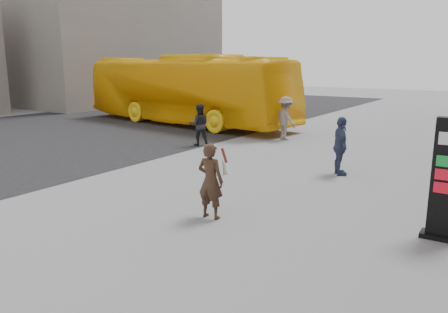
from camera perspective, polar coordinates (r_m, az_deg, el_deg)
The scene contains 9 objects.
ground at distance 9.14m, azimuth -3.40°, elevation -8.95°, with size 100.00×100.00×0.00m, color #9E9EA3.
road at distance 21.90m, azimuth -23.00°, elevation 2.61°, with size 16.00×60.00×0.01m, color black.
bg_building_far at distance 39.63m, azimuth -14.07°, elevation 14.35°, with size 10.00×18.00×10.00m, color gray.
info_pylon at distance 9.08m, azimuth 27.17°, elevation -2.76°, with size 0.75×0.38×2.32m.
woman at distance 9.30m, azimuth -1.74°, elevation -3.08°, with size 0.64×0.59×1.64m.
bus at distance 23.87m, azimuth -5.08°, elevation 8.68°, with size 3.09×13.19×3.67m, color yellow.
pedestrian_a at distance 17.58m, azimuth -3.25°, elevation 4.17°, with size 0.81×0.63×1.67m, color black.
pedestrian_b at distance 18.95m, azimuth 8.05°, elevation 4.95°, with size 1.20×0.69×1.86m, color gray.
pedestrian_c at distance 13.31m, azimuth 14.96°, elevation 1.31°, with size 1.02×0.42×1.74m, color #364062.
Camera 1 is at (5.18, -6.77, 3.30)m, focal length 35.00 mm.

